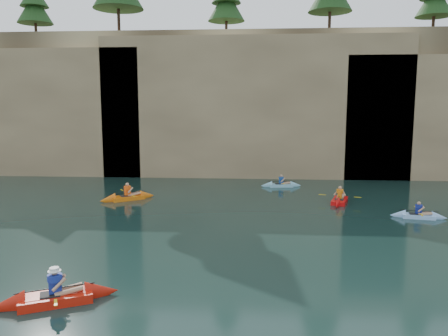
# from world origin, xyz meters

# --- Properties ---
(ground) EXTENTS (160.00, 160.00, 0.00)m
(ground) POSITION_xyz_m (0.00, 0.00, 0.00)
(ground) COLOR black
(ground) RESTS_ON ground
(cliff) EXTENTS (70.00, 16.00, 12.00)m
(cliff) POSITION_xyz_m (0.00, 30.00, 6.00)
(cliff) COLOR tan
(cliff) RESTS_ON ground
(cliff_slab_center) EXTENTS (24.00, 2.40, 11.40)m
(cliff_slab_center) POSITION_xyz_m (2.00, 22.60, 5.70)
(cliff_slab_center) COLOR tan
(cliff_slab_center) RESTS_ON ground
(sea_cave_west) EXTENTS (4.50, 1.00, 4.00)m
(sea_cave_west) POSITION_xyz_m (-18.00, 21.95, 2.00)
(sea_cave_west) COLOR black
(sea_cave_west) RESTS_ON ground
(sea_cave_center) EXTENTS (3.50, 1.00, 3.20)m
(sea_cave_center) POSITION_xyz_m (-4.00, 21.95, 1.60)
(sea_cave_center) COLOR black
(sea_cave_center) RESTS_ON ground
(sea_cave_east) EXTENTS (5.00, 1.00, 4.50)m
(sea_cave_east) POSITION_xyz_m (10.00, 21.95, 2.25)
(sea_cave_east) COLOR black
(sea_cave_east) RESTS_ON ground
(main_kayaker) EXTENTS (3.56, 2.27, 1.32)m
(main_kayaker) POSITION_xyz_m (-3.60, -0.82, 0.18)
(main_kayaker) COLOR red
(main_kayaker) RESTS_ON ground
(kayaker_orange) EXTENTS (3.26, 2.63, 1.31)m
(kayaker_orange) POSITION_xyz_m (-5.60, 13.14, 0.16)
(kayaker_orange) COLOR orange
(kayaker_orange) RESTS_ON ground
(kayaker_ltblue_near) EXTENTS (2.80, 2.13, 1.07)m
(kayaker_ltblue_near) POSITION_xyz_m (10.47, 9.91, 0.13)
(kayaker_ltblue_near) COLOR #98C7FF
(kayaker_ltblue_near) RESTS_ON ground
(kayaker_red_far) EXTENTS (2.36, 3.45, 1.24)m
(kayaker_red_far) POSITION_xyz_m (7.14, 13.21, 0.15)
(kayaker_red_far) COLOR red
(kayaker_red_far) RESTS_ON ground
(kayaker_ltblue_mid) EXTENTS (2.93, 2.17, 1.09)m
(kayaker_ltblue_mid) POSITION_xyz_m (3.99, 18.18, 0.13)
(kayaker_ltblue_mid) COLOR #7FBDD5
(kayaker_ltblue_mid) RESTS_ON ground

